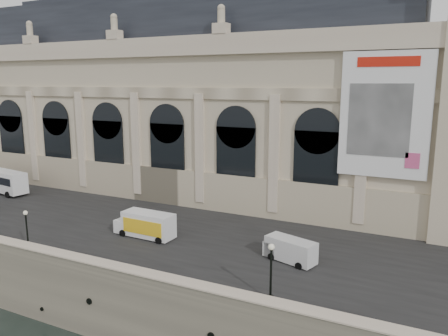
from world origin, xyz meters
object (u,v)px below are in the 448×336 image
(van_c, at_px, (288,249))
(lamp_right, at_px, (271,273))
(box_truck, at_px, (146,225))
(lamp_left, at_px, (27,231))

(van_c, bearing_deg, lamp_right, -81.54)
(van_c, height_order, lamp_right, lamp_right)
(box_truck, height_order, lamp_right, lamp_right)
(lamp_right, bearing_deg, box_truck, 156.61)
(van_c, xyz_separation_m, box_truck, (-15.69, -0.55, 0.26))
(lamp_left, bearing_deg, van_c, 20.64)
(box_truck, xyz_separation_m, lamp_left, (-8.00, -8.36, 0.67))
(box_truck, bearing_deg, lamp_right, -23.39)
(box_truck, xyz_separation_m, lamp_right, (16.85, -7.29, 0.88))
(lamp_left, bearing_deg, box_truck, 46.29)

